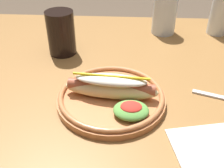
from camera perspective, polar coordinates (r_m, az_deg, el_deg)
The scene contains 7 objects.
dining_table at distance 0.82m, azimuth 4.44°, elevation -3.65°, with size 1.21×0.81×0.74m.
hot_dog_plate at distance 0.62m, azimuth 0.04°, elevation -2.38°, with size 0.25×0.25×0.08m.
fork at distance 0.70m, azimuth 22.35°, elevation -2.72°, with size 0.12×0.06×0.00m.
soda_cup at distance 0.83m, azimuth -10.72°, elevation 10.56°, with size 0.08×0.08×0.13m, color black.
water_cup at distance 0.97m, azimuth 11.04°, elevation 14.16°, with size 0.08×0.08×0.13m, color silver.
glass_bottle at distance 1.01m, azimuth 22.01°, elevation 14.17°, with size 0.07×0.07×0.21m.
napkin at distance 0.56m, azimuth 19.48°, elevation -12.74°, with size 0.13×0.12×0.00m, color white.
Camera 1 is at (-0.03, -0.64, 1.14)m, focal length 43.25 mm.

